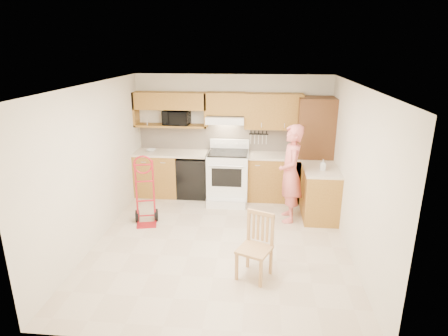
# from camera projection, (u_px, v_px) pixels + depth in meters

# --- Properties ---
(floor) EXTENTS (4.00, 4.50, 0.02)m
(floor) POSITION_uv_depth(u_px,v_px,m) (221.00, 242.00, 6.13)
(floor) COLOR #BEA98E
(floor) RESTS_ON ground
(ceiling) EXTENTS (4.00, 4.50, 0.02)m
(ceiling) POSITION_uv_depth(u_px,v_px,m) (221.00, 85.00, 5.36)
(ceiling) COLOR white
(ceiling) RESTS_ON ground
(wall_back) EXTENTS (4.00, 0.02, 2.50)m
(wall_back) POSITION_uv_depth(u_px,v_px,m) (232.00, 135.00, 7.88)
(wall_back) COLOR beige
(wall_back) RESTS_ON ground
(wall_front) EXTENTS (4.00, 0.02, 2.50)m
(wall_front) POSITION_uv_depth(u_px,v_px,m) (196.00, 242.00, 3.61)
(wall_front) COLOR beige
(wall_front) RESTS_ON ground
(wall_left) EXTENTS (0.02, 4.50, 2.50)m
(wall_left) POSITION_uv_depth(u_px,v_px,m) (94.00, 165.00, 5.93)
(wall_left) COLOR beige
(wall_left) RESTS_ON ground
(wall_right) EXTENTS (0.02, 4.50, 2.50)m
(wall_right) POSITION_uv_depth(u_px,v_px,m) (356.00, 173.00, 5.56)
(wall_right) COLOR beige
(wall_right) RESTS_ON ground
(backsplash) EXTENTS (3.92, 0.03, 0.55)m
(backsplash) POSITION_uv_depth(u_px,v_px,m) (232.00, 138.00, 7.88)
(backsplash) COLOR beige
(backsplash) RESTS_ON wall_back
(lower_cab_left) EXTENTS (0.90, 0.60, 0.90)m
(lower_cab_left) POSITION_uv_depth(u_px,v_px,m) (158.00, 174.00, 7.98)
(lower_cab_left) COLOR #A17432
(lower_cab_left) RESTS_ON ground
(dishwasher) EXTENTS (0.60, 0.60, 0.85)m
(dishwasher) POSITION_uv_depth(u_px,v_px,m) (193.00, 176.00, 7.92)
(dishwasher) COLOR black
(dishwasher) RESTS_ON ground
(lower_cab_right) EXTENTS (1.14, 0.60, 0.90)m
(lower_cab_right) POSITION_uv_depth(u_px,v_px,m) (271.00, 178.00, 7.76)
(lower_cab_right) COLOR #A17432
(lower_cab_right) RESTS_ON ground
(countertop_left) EXTENTS (1.50, 0.63, 0.04)m
(countertop_left) POSITION_uv_depth(u_px,v_px,m) (171.00, 153.00, 7.81)
(countertop_left) COLOR beige
(countertop_left) RESTS_ON lower_cab_left
(countertop_right) EXTENTS (1.14, 0.63, 0.04)m
(countertop_right) POSITION_uv_depth(u_px,v_px,m) (272.00, 156.00, 7.61)
(countertop_right) COLOR beige
(countertop_right) RESTS_ON lower_cab_right
(cab_return_right) EXTENTS (0.60, 1.00, 0.90)m
(cab_return_right) POSITION_uv_depth(u_px,v_px,m) (319.00, 194.00, 6.92)
(cab_return_right) COLOR #A17432
(cab_return_right) RESTS_ON ground
(countertop_return) EXTENTS (0.63, 1.00, 0.04)m
(countertop_return) POSITION_uv_depth(u_px,v_px,m) (322.00, 169.00, 6.78)
(countertop_return) COLOR beige
(countertop_return) RESTS_ON cab_return_right
(pantry_tall) EXTENTS (0.70, 0.60, 2.10)m
(pantry_tall) POSITION_uv_depth(u_px,v_px,m) (314.00, 151.00, 7.50)
(pantry_tall) COLOR #502A15
(pantry_tall) RESTS_ON ground
(upper_cab_left) EXTENTS (1.50, 0.33, 0.34)m
(upper_cab_left) POSITION_uv_depth(u_px,v_px,m) (170.00, 101.00, 7.61)
(upper_cab_left) COLOR #A17432
(upper_cab_left) RESTS_ON wall_back
(upper_shelf_mw) EXTENTS (1.50, 0.33, 0.04)m
(upper_shelf_mw) POSITION_uv_depth(u_px,v_px,m) (171.00, 126.00, 7.77)
(upper_shelf_mw) COLOR #A17432
(upper_shelf_mw) RESTS_ON wall_back
(upper_cab_center) EXTENTS (0.76, 0.33, 0.44)m
(upper_cab_center) POSITION_uv_depth(u_px,v_px,m) (226.00, 103.00, 7.52)
(upper_cab_center) COLOR #A17432
(upper_cab_center) RESTS_ON wall_back
(upper_cab_right) EXTENTS (1.14, 0.33, 0.70)m
(upper_cab_right) POSITION_uv_depth(u_px,v_px,m) (273.00, 111.00, 7.47)
(upper_cab_right) COLOR #A17432
(upper_cab_right) RESTS_ON wall_back
(range_hood) EXTENTS (0.76, 0.46, 0.14)m
(range_hood) POSITION_uv_depth(u_px,v_px,m) (225.00, 119.00, 7.55)
(range_hood) COLOR white
(range_hood) RESTS_ON wall_back
(knife_strip) EXTENTS (0.40, 0.05, 0.29)m
(knife_strip) POSITION_uv_depth(u_px,v_px,m) (259.00, 137.00, 7.78)
(knife_strip) COLOR black
(knife_strip) RESTS_ON backsplash
(microwave) EXTENTS (0.55, 0.39, 0.29)m
(microwave) POSITION_uv_depth(u_px,v_px,m) (176.00, 118.00, 7.71)
(microwave) COLOR black
(microwave) RESTS_ON upper_shelf_mw
(range) EXTENTS (0.81, 1.07, 1.20)m
(range) POSITION_uv_depth(u_px,v_px,m) (228.00, 172.00, 7.61)
(range) COLOR white
(range) RESTS_ON ground
(person) EXTENTS (0.46, 0.66, 1.76)m
(person) POSITION_uv_depth(u_px,v_px,m) (291.00, 174.00, 6.66)
(person) COLOR #D96863
(person) RESTS_ON ground
(hand_truck) EXTENTS (0.53, 0.51, 1.14)m
(hand_truck) POSITION_uv_depth(u_px,v_px,m) (145.00, 194.00, 6.58)
(hand_truck) COLOR #A5181F
(hand_truck) RESTS_ON ground
(dining_chair) EXTENTS (0.55, 0.57, 0.91)m
(dining_chair) POSITION_uv_depth(u_px,v_px,m) (254.00, 247.00, 5.07)
(dining_chair) COLOR tan
(dining_chair) RESTS_ON ground
(soap_bottle) EXTENTS (0.09, 0.09, 0.20)m
(soap_bottle) POSITION_uv_depth(u_px,v_px,m) (323.00, 165.00, 6.64)
(soap_bottle) COLOR white
(soap_bottle) RESTS_ON countertop_return
(bowl) EXTENTS (0.24, 0.24, 0.05)m
(bowl) POSITION_uv_depth(u_px,v_px,m) (151.00, 150.00, 7.83)
(bowl) COLOR white
(bowl) RESTS_ON countertop_left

